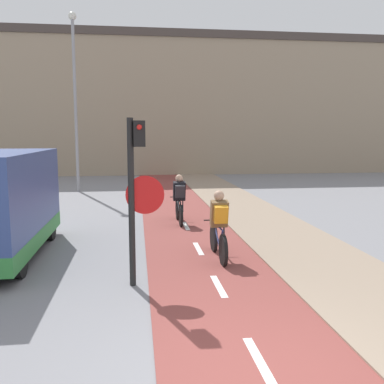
% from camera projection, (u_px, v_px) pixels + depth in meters
% --- Properties ---
extents(building_row_background, '(60.00, 5.20, 9.29)m').
position_uv_depth(building_row_background, '(156.00, 106.00, 29.86)').
color(building_row_background, gray).
rests_on(building_row_background, ground_plane).
extents(traffic_light_pole, '(0.67, 0.25, 2.94)m').
position_uv_depth(traffic_light_pole, '(136.00, 183.00, 7.36)').
color(traffic_light_pole, black).
rests_on(traffic_light_pole, ground_plane).
extents(street_lamp_far, '(0.36, 0.36, 8.09)m').
position_uv_depth(street_lamp_far, '(75.00, 86.00, 19.48)').
color(street_lamp_far, gray).
rests_on(street_lamp_far, ground_plane).
extents(cyclist_near, '(0.46, 1.74, 1.49)m').
position_uv_depth(cyclist_near, '(219.00, 227.00, 9.09)').
color(cyclist_near, black).
rests_on(cyclist_near, ground_plane).
extents(cyclist_far, '(0.46, 1.68, 1.48)m').
position_uv_depth(cyclist_far, '(179.00, 200.00, 12.75)').
color(cyclist_far, black).
rests_on(cyclist_far, ground_plane).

